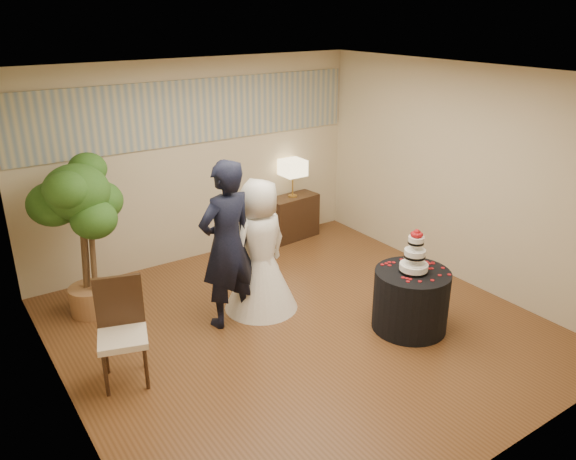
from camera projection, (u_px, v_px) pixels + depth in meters
floor at (300, 328)px, 6.40m from camera, size 5.00×5.00×0.00m
ceiling at (303, 75)px, 5.36m from camera, size 5.00×5.00×0.00m
wall_back at (197, 162)px, 7.80m from camera, size 5.00×0.06×2.80m
wall_front at (507, 312)px, 3.96m from camera, size 5.00×0.06×2.80m
wall_left at (52, 271)px, 4.57m from camera, size 0.06×5.00×2.80m
wall_right at (460, 175)px, 7.19m from camera, size 0.06×5.00×2.80m
mural_border at (195, 112)px, 7.53m from camera, size 4.90×0.02×0.85m
groom at (227, 245)px, 6.19m from camera, size 0.77×0.57×1.93m
bride at (260, 246)px, 6.55m from camera, size 1.04×1.04×1.62m
cake_table at (411, 300)px, 6.29m from camera, size 0.98×0.98×0.70m
wedding_cake at (415, 251)px, 6.06m from camera, size 0.32×0.32×0.50m
console at (293, 217)px, 8.79m from camera, size 0.85×0.44×0.68m
table_lamp at (293, 178)px, 8.56m from camera, size 0.34×0.34×0.58m
ficus_tree at (83, 238)px, 6.40m from camera, size 1.10×1.10×1.92m
side_chair at (122, 335)px, 5.31m from camera, size 0.60×0.61×1.04m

